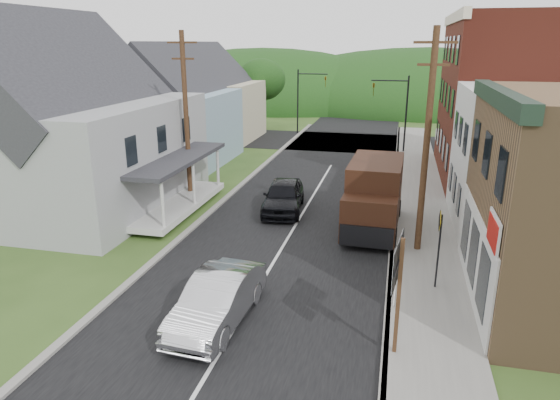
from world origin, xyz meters
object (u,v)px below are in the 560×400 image
Objects in this scene: dark_sedan at (283,196)px; warning_sign at (439,238)px; route_sign_cluster at (398,280)px; delivery_van at (374,196)px; silver_sedan at (218,300)px.

dark_sedan is 10.25m from warning_sign.
route_sign_cluster reaches higher than dark_sedan.
dark_sedan is at bearing 135.98° from warning_sign.
dark_sedan is 5.00m from delivery_van.
delivery_van reaches higher than warning_sign.
dark_sedan is at bearing 95.80° from silver_sedan.
dark_sedan is 1.67× the size of warning_sign.
route_sign_cluster is at bearing -81.38° from delivery_van.
warning_sign is at bearing -64.08° from delivery_van.
warning_sign reaches higher than dark_sedan.
dark_sedan reaches higher than silver_sedan.
silver_sedan is 0.99× the size of dark_sedan.
silver_sedan is 1.64× the size of warning_sign.
dark_sedan is 0.82× the size of delivery_van.
route_sign_cluster is 4.50m from warning_sign.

